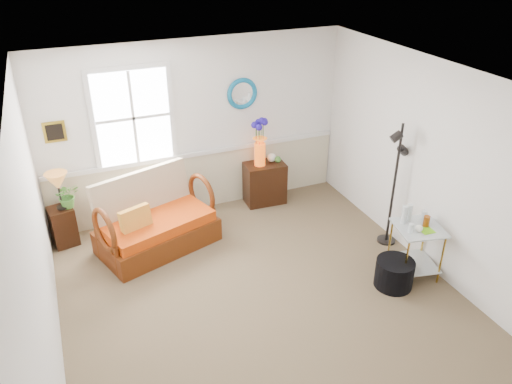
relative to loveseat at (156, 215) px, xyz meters
name	(u,v)px	position (x,y,z in m)	size (l,w,h in m)	color
floor	(265,304)	(0.88, -1.66, -0.50)	(4.50, 5.00, 0.01)	brown
ceiling	(268,86)	(0.88, -1.66, 2.10)	(4.50, 5.00, 0.01)	white
walls	(266,208)	(0.88, -1.66, 0.80)	(4.51, 5.01, 2.60)	silver
wainscot	(201,181)	(0.88, 0.82, -0.05)	(4.46, 0.02, 0.90)	#C1B89B
chair_rail	(199,153)	(0.88, 0.81, 0.42)	(4.46, 0.04, 0.06)	silver
window	(133,118)	(-0.02, 0.81, 1.10)	(1.14, 0.06, 1.44)	white
picture	(55,132)	(-1.04, 0.82, 1.05)	(0.28, 0.03, 0.28)	gold
mirror	(242,94)	(1.58, 0.82, 1.25)	(0.47, 0.47, 0.07)	teal
loveseat	(156,215)	(0.00, 0.00, 0.00)	(1.53, 0.87, 1.00)	#5C2907
throw_pillow	(136,223)	(-0.29, -0.16, 0.03)	(0.41, 0.10, 0.41)	#D55E18
lamp_stand	(63,226)	(-1.17, 0.57, -0.22)	(0.31, 0.31, 0.56)	black
table_lamp	(59,191)	(-1.13, 0.54, 0.32)	(0.29, 0.29, 0.53)	#C97A32
potted_plant	(68,198)	(-1.05, 0.57, 0.19)	(0.31, 0.35, 0.27)	#458632
cabinet	(265,183)	(1.85, 0.60, -0.17)	(0.62, 0.40, 0.66)	black
flower_vase	(260,143)	(1.77, 0.59, 0.53)	(0.22, 0.22, 0.74)	#DB5010
side_table	(415,251)	(2.83, -1.85, -0.15)	(0.55, 0.55, 0.69)	gold
tabletop_items	(418,217)	(2.81, -1.81, 0.31)	(0.40, 0.40, 0.24)	silver
floor_lamp	(394,186)	(2.97, -1.12, 0.37)	(0.25, 0.25, 1.75)	black
ottoman	(394,273)	(2.46, -1.96, -0.32)	(0.46, 0.46, 0.36)	black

